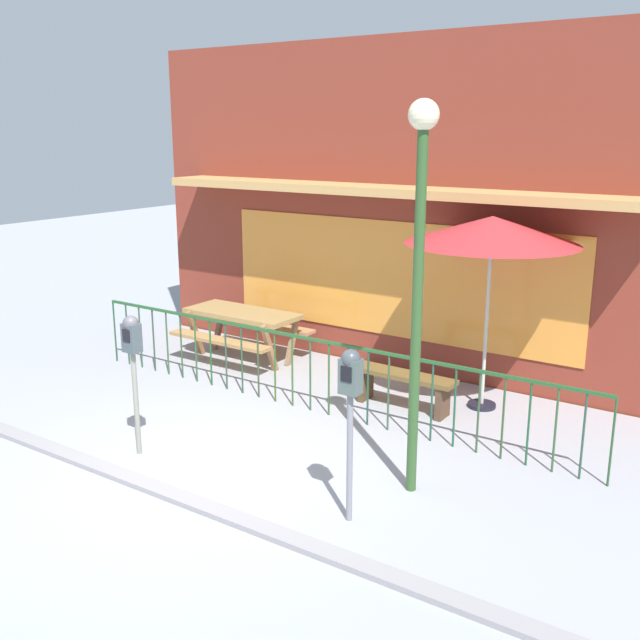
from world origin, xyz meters
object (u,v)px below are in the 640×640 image
object	(u,v)px
patio_umbrella	(492,231)
street_lamp	(419,244)
patio_bench	(403,382)
picnic_table_left	(243,321)
parking_meter_near	(350,390)
parking_meter_far	(132,348)

from	to	relation	value
patio_umbrella	street_lamp	bearing A→B (deg)	-83.93
patio_bench	street_lamp	size ratio (longest dim) A/B	0.38
patio_umbrella	picnic_table_left	bearing A→B (deg)	-177.41
patio_umbrella	parking_meter_near	xyz separation A→B (m)	(0.07, -3.35, -1.01)
patio_umbrella	parking_meter_near	bearing A→B (deg)	-88.89
patio_bench	parking_meter_near	size ratio (longest dim) A/B	0.86
picnic_table_left	parking_meter_near	world-z (taller)	parking_meter_near
patio_umbrella	street_lamp	distance (m)	2.53
patio_umbrella	street_lamp	size ratio (longest dim) A/B	0.66
patio_bench	parking_meter_near	distance (m)	3.02
parking_meter_near	parking_meter_far	bearing A→B (deg)	-177.97
patio_bench	patio_umbrella	bearing A→B (deg)	36.71
picnic_table_left	parking_meter_near	size ratio (longest dim) A/B	1.10
parking_meter_far	street_lamp	bearing A→B (deg)	18.07
patio_umbrella	parking_meter_far	bearing A→B (deg)	-127.16
patio_umbrella	parking_meter_far	distance (m)	4.45
parking_meter_far	street_lamp	distance (m)	3.27
parking_meter_far	patio_bench	bearing A→B (deg)	57.75
parking_meter_far	street_lamp	xyz separation A→B (m)	(2.88, 0.94, 1.25)
picnic_table_left	parking_meter_far	size ratio (longest dim) A/B	1.14
parking_meter_near	patio_umbrella	bearing A→B (deg)	91.11
patio_bench	street_lamp	distance (m)	3.04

